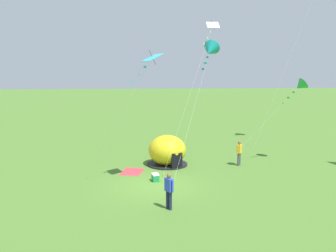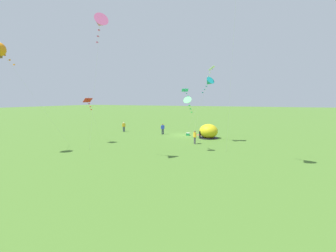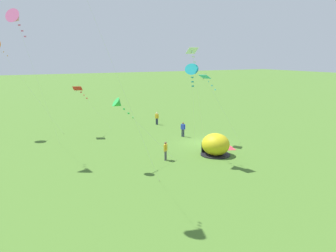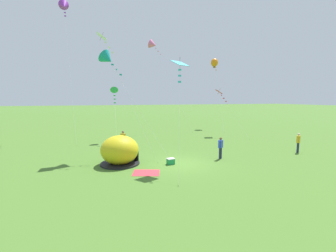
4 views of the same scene
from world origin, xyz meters
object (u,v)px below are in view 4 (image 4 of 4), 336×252
Objects in this scene: popup_tent at (120,151)px; kite_pink at (153,45)px; person_with_toddler at (298,142)px; kite_green at (114,92)px; kite_teal at (108,59)px; person_center_field at (123,139)px; kite_purple at (64,6)px; person_strolling at (221,147)px; kite_orange at (214,63)px; kite_cyan at (180,66)px; kite_white at (104,40)px; kite_red at (220,93)px; cooler_box at (171,161)px.

kite_pink is (6.38, 15.92, 11.29)m from popup_tent.
kite_green is (-14.89, 10.38, 4.50)m from person_with_toddler.
kite_green is 0.70× the size of kite_teal.
person_center_field is 0.11× the size of kite_purple.
person_with_toddler is 7.57m from person_strolling.
kite_green is at bearing 145.11° from person_with_toddler.
kite_pink reaches higher than person_center_field.
kite_purple is (-12.45, 14.77, 14.51)m from person_strolling.
kite_cyan is (-13.08, -19.09, -3.63)m from kite_orange.
kite_green is at bearing 79.79° from kite_white.
kite_white is 16.18m from kite_red.
person_strolling is 11.42m from kite_teal.
person_with_toddler reaches higher than cooler_box.
kite_purple is at bearing 121.48° from person_center_field.
kite_green is at bearing 87.73° from popup_tent.
popup_tent is 0.37× the size of kite_cyan.
kite_cyan is (-11.24, -0.38, 5.95)m from person_with_toddler.
kite_orange is 23.43m from kite_cyan.
kite_pink reaches higher than person_strolling.
kite_orange reaches higher than person_center_field.
person_with_toddler is at bearing -14.73° from kite_white.
kite_orange reaches higher than cooler_box.
cooler_box is 6.73m from kite_cyan.
person_with_toddler is at bearing -36.83° from kite_purple.
person_strolling is 24.16m from kite_purple.
kite_purple is at bearing 108.88° from popup_tent.
kite_red is 21.35m from kite_purple.
popup_tent is at bearing 173.63° from person_strolling.
kite_cyan is (3.28, -6.38, 5.95)m from person_center_field.
person_center_field is 0.20× the size of kite_teal.
kite_red is at bearing 1.18° from kite_green.
popup_tent is 7.55m from kite_teal.
popup_tent is at bearing -80.48° from kite_teal.
person_strolling is 0.11× the size of kite_purple.
kite_orange is (16.36, 12.72, 9.58)m from person_center_field.
kite_white is at bearing 103.38° from popup_tent.
kite_orange reaches higher than kite_red.
kite_teal is 15.25m from kite_pink.
kite_pink is (11.14, 2.00, -3.19)m from kite_purple.
kite_pink reaches higher than kite_red.
kite_pink reaches higher than kite_green.
person_with_toddler and person_strolling have the same top height.
popup_tent is 0.47× the size of kite_green.
kite_cyan is at bearing -60.25° from kite_purple.
popup_tent is at bearing 161.90° from cooler_box.
kite_teal reaches higher than person_with_toddler.
kite_pink is at bearing 80.37° from cooler_box.
kite_white reaches higher than kite_teal.
kite_cyan is at bearing -62.81° from person_center_field.
kite_pink reaches higher than kite_cyan.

